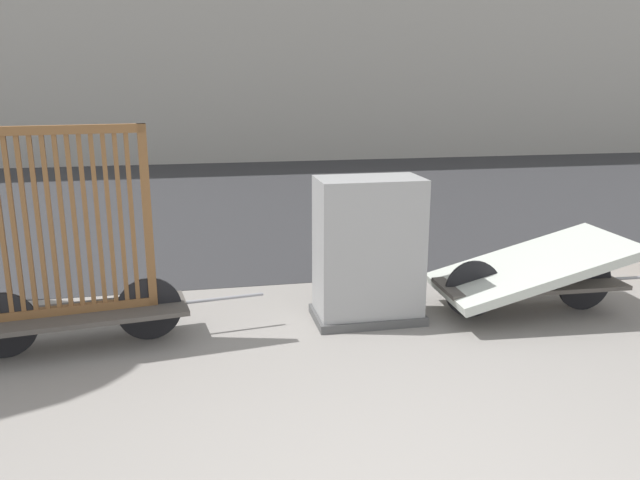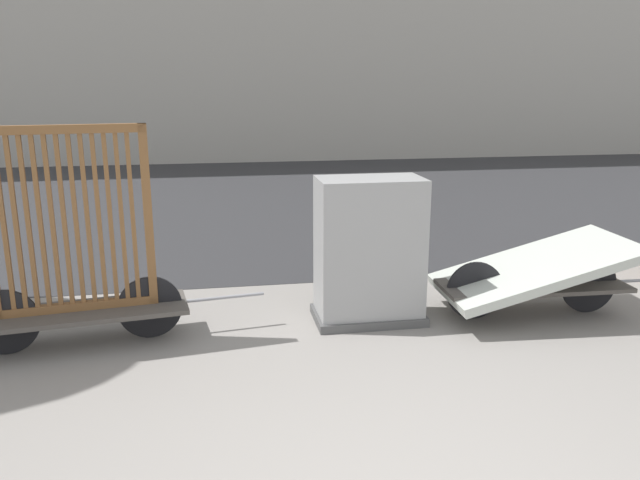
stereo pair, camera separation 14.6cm
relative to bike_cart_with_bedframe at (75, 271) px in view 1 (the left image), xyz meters
The scene contains 4 objects.
road_strip 7.09m from the bike_cart_with_bedframe, 73.06° to the left, with size 56.00×10.84×0.01m.
bike_cart_with_bedframe is the anchor object (origin of this frame).
bike_cart_with_mattress 4.13m from the bike_cart_with_bedframe, ahead, with size 2.48×1.10×0.75m.
utility_cabinet 2.55m from the bike_cart_with_bedframe, ahead, with size 1.01×0.61×1.35m.
Camera 1 is at (-1.05, -2.39, 2.18)m, focal length 35.00 mm.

